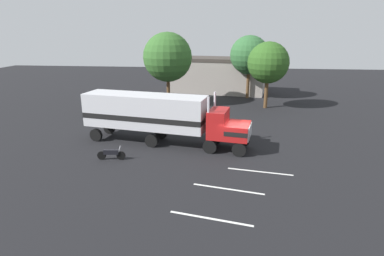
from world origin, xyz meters
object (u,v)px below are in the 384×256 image
object	(u,v)px
motorcycle	(111,154)
tree_left	(168,57)
semi_truck	(157,114)
tree_center	(249,55)
tree_right	(268,63)
person_bystander	(171,123)
parked_car	(117,102)

from	to	relation	value
motorcycle	tree_left	size ratio (longest dim) A/B	0.23
semi_truck	tree_left	world-z (taller)	tree_left
tree_center	tree_right	bearing A→B (deg)	-72.25
tree_center	motorcycle	bearing A→B (deg)	-115.38
tree_right	tree_left	bearing A→B (deg)	178.38
motorcycle	tree_left	world-z (taller)	tree_left
person_bystander	parked_car	world-z (taller)	person_bystander
tree_left	tree_right	xyz separation A→B (m)	(12.37, -0.35, -0.52)
semi_truck	tree_left	distance (m)	15.04
motorcycle	tree_right	xyz separation A→B (m)	(13.33, 18.20, 5.09)
motorcycle	tree_center	world-z (taller)	tree_center
person_bystander	semi_truck	bearing A→B (deg)	-101.14
parked_car	person_bystander	bearing A→B (deg)	-46.53
person_bystander	tree_left	world-z (taller)	tree_left
semi_truck	tree_right	distance (m)	17.98
tree_right	parked_car	bearing A→B (deg)	-173.46
tree_center	parked_car	bearing A→B (deg)	-154.22
semi_truck	tree_center	distance (m)	22.18
motorcycle	tree_left	bearing A→B (deg)	87.06
parked_car	tree_right	size ratio (longest dim) A/B	0.58
semi_truck	parked_car	distance (m)	14.47
tree_center	tree_left	bearing A→B (deg)	-152.08
semi_truck	tree_left	bearing A→B (deg)	96.74
person_bystander	tree_right	xyz separation A→B (m)	(10.05, 11.05, 4.67)
semi_truck	tree_right	world-z (taller)	tree_right
person_bystander	motorcycle	world-z (taller)	person_bystander
semi_truck	motorcycle	xyz separation A→B (m)	(-2.67, -4.04, -2.04)
parked_car	tree_left	bearing A→B (deg)	21.94
semi_truck	parked_car	size ratio (longest dim) A/B	3.09
person_bystander	motorcycle	xyz separation A→B (m)	(-3.28, -7.16, -0.41)
semi_truck	tree_center	xyz separation A→B (m)	(8.77, 20.06, 3.52)
tree_left	semi_truck	bearing A→B (deg)	-83.26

